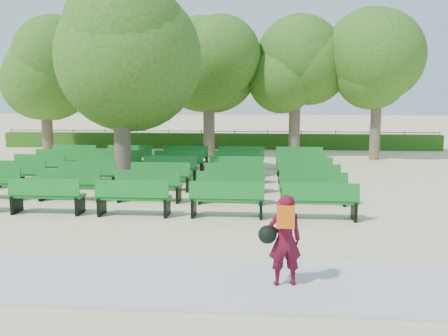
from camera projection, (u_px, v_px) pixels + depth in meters
ground at (176, 196)px, 16.04m from camera, size 120.00×120.00×0.00m
paving at (100, 281)px, 8.75m from camera, size 30.00×2.20×0.06m
curb at (119, 259)px, 9.88m from camera, size 30.00×0.12×0.10m
hedge at (217, 141)px, 29.77m from camera, size 26.00×0.70×0.90m
fence at (218, 148)px, 30.23m from camera, size 26.00×0.10×1.02m
tree_line at (210, 157)px, 25.90m from camera, size 21.80×6.80×7.04m
bench_array at (166, 183)px, 17.86m from camera, size 2.03×0.78×1.26m
tree_among at (120, 54)px, 17.74m from camera, size 5.25×5.25×7.06m
person at (283, 239)px, 8.41m from camera, size 0.77×0.49×1.57m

